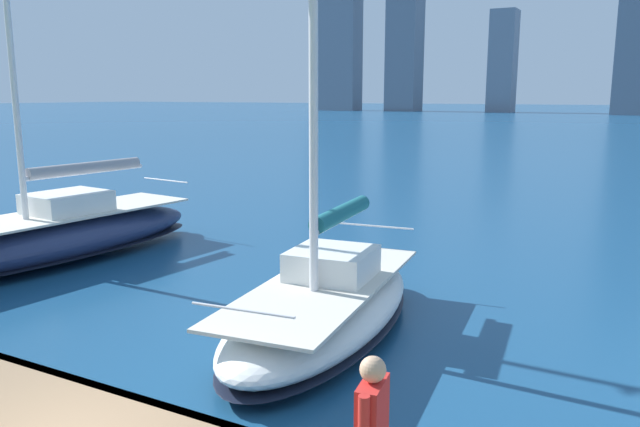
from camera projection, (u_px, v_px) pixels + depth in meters
name	position (u px, v px, depth m)	size (l,w,h in m)	color
sailboat_teal	(325.00, 302.00, 11.86)	(3.25, 7.08, 9.89)	white
sailboat_grey	(53.00, 235.00, 17.08)	(3.74, 9.46, 10.55)	navy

